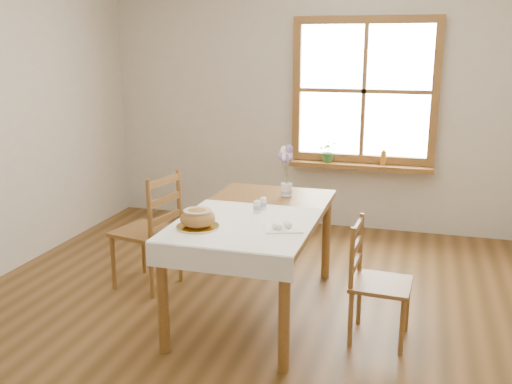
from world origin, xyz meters
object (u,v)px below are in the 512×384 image
(chair_left, at_px, (146,229))
(chair_right, at_px, (381,282))
(flower_vase, at_px, (286,191))
(dining_table, at_px, (256,224))
(bread_plate, at_px, (198,227))

(chair_left, xyz_separation_m, chair_right, (1.88, -0.37, -0.07))
(flower_vase, bearing_deg, chair_left, -164.55)
(dining_table, distance_m, chair_right, 0.96)
(bread_plate, height_order, flower_vase, flower_vase)
(dining_table, relative_size, chair_left, 1.69)
(chair_right, distance_m, flower_vase, 1.11)
(chair_left, distance_m, chair_right, 1.92)
(dining_table, height_order, flower_vase, flower_vase)
(bread_plate, bearing_deg, chair_right, 13.79)
(bread_plate, bearing_deg, dining_table, 61.78)
(dining_table, height_order, chair_right, chair_right)
(chair_left, xyz_separation_m, flower_vase, (1.08, 0.30, 0.33))
(dining_table, bearing_deg, flower_vase, 77.62)
(chair_right, xyz_separation_m, bread_plate, (-1.16, -0.28, 0.36))
(dining_table, height_order, bread_plate, bread_plate)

